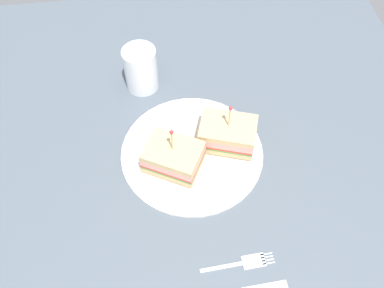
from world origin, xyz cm
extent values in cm
cube|color=#4C5660|center=(0.00, 0.00, -1.00)|extent=(98.37, 98.37, 2.00)
cylinder|color=silver|center=(0.00, 0.00, 0.44)|extent=(26.04, 26.04, 0.89)
cube|color=tan|center=(2.51, -3.61, 1.51)|extent=(10.74, 11.72, 1.25)
cube|color=#478438|center=(2.51, -3.61, 2.34)|extent=(10.74, 11.72, 0.40)
cube|color=red|center=(2.51, -3.61, 2.79)|extent=(10.74, 11.72, 0.50)
cube|color=#E59389|center=(2.51, -3.61, 3.66)|extent=(10.74, 11.72, 1.24)
cube|color=tan|center=(2.51, -3.61, 4.90)|extent=(10.74, 11.72, 1.25)
cylinder|color=tan|center=(2.51, -3.61, 7.65)|extent=(0.30, 0.30, 5.50)
sphere|color=red|center=(2.51, -3.61, 10.40)|extent=(0.70, 0.70, 0.70)
cube|color=tan|center=(-1.20, 6.62, 1.49)|extent=(9.62, 11.56, 1.20)
cube|color=#478438|center=(-1.20, 6.62, 2.29)|extent=(9.62, 11.56, 0.40)
cube|color=red|center=(-1.20, 6.62, 2.74)|extent=(9.62, 11.56, 0.50)
cube|color=#E59389|center=(-1.20, 6.62, 3.76)|extent=(9.62, 11.56, 1.54)
cube|color=tan|center=(-1.20, 6.62, 5.13)|extent=(9.62, 11.56, 1.20)
cylinder|color=tan|center=(-1.20, 6.62, 7.76)|extent=(0.30, 0.30, 5.27)
sphere|color=red|center=(-1.20, 6.62, 10.40)|extent=(0.70, 0.70, 0.70)
cylinder|color=silver|center=(-18.13, -8.01, 3.04)|extent=(5.82, 5.82, 6.09)
cylinder|color=white|center=(-18.13, -8.01, 4.65)|extent=(6.62, 6.62, 9.30)
cube|color=silver|center=(21.66, 1.87, 0.18)|extent=(1.01, 6.77, 0.35)
cube|color=silver|center=(21.35, 7.03, 0.18)|extent=(2.41, 3.73, 0.35)
cube|color=silver|center=(21.97, 9.27, 0.18)|extent=(0.30, 2.01, 0.35)
cube|color=silver|center=(21.47, 9.24, 0.18)|extent=(0.30, 2.01, 0.35)
cube|color=silver|center=(20.97, 9.21, 0.18)|extent=(0.30, 2.01, 0.35)
cube|color=silver|center=(20.47, 9.18, 0.18)|extent=(0.30, 2.01, 0.35)
camera|label=1|loc=(41.31, -5.15, 62.45)|focal=38.10mm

